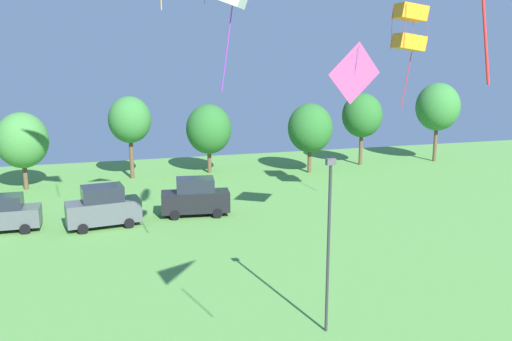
{
  "coord_description": "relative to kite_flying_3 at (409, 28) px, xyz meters",
  "views": [
    {
      "loc": [
        -5.52,
        3.39,
        10.71
      ],
      "look_at": [
        -1.51,
        16.98,
        7.68
      ],
      "focal_mm": 38.0,
      "sensor_mm": 36.0,
      "label": 1
    }
  ],
  "objects": [
    {
      "name": "treeline_tree_5",
      "position": [
        6.33,
        17.75,
        -7.43
      ],
      "size": [
        3.91,
        3.91,
        7.07
      ],
      "color": "brown",
      "rests_on": "ground"
    },
    {
      "name": "kite_flying_8",
      "position": [
        -5.13,
        -3.14,
        -2.62
      ],
      "size": [
        3.37,
        0.95,
        3.35
      ],
      "color": "#E54C93"
    },
    {
      "name": "parked_car_rightmost_in_row",
      "position": [
        -12.48,
        5.18,
        -11.07
      ],
      "size": [
        4.74,
        2.41,
        2.6
      ],
      "rotation": [
        0.0,
        0.0,
        -0.13
      ],
      "color": "black",
      "rests_on": "ground"
    },
    {
      "name": "treeline_tree_2",
      "position": [
        -15.84,
        17.98,
        -7.15
      ],
      "size": [
        3.68,
        3.68,
        7.23
      ],
      "color": "brown",
      "rests_on": "ground"
    },
    {
      "name": "treeline_tree_1",
      "position": [
        -24.4,
        16.3,
        -8.31
      ],
      "size": [
        4.07,
        4.07,
        6.27
      ],
      "color": "brown",
      "rests_on": "ground"
    },
    {
      "name": "light_post_1",
      "position": [
        -10.36,
        -11.9,
        -8.45
      ],
      "size": [
        0.36,
        0.2,
        6.96
      ],
      "color": "#2D2D33",
      "rests_on": "ground"
    },
    {
      "name": "treeline_tree_6",
      "position": [
        14.51,
        17.29,
        -6.78
      ],
      "size": [
        4.37,
        4.37,
        7.98
      ],
      "color": "brown",
      "rests_on": "ground"
    },
    {
      "name": "treeline_tree_4",
      "position": [
        0.1,
        15.8,
        -8.19
      ],
      "size": [
        4.1,
        4.1,
        6.41
      ],
      "color": "brown",
      "rests_on": "ground"
    },
    {
      "name": "parked_car_third_from_left",
      "position": [
        -18.51,
        4.33,
        -11.03
      ],
      "size": [
        4.73,
        2.45,
        2.68
      ],
      "rotation": [
        0.0,
        0.0,
        0.13
      ],
      "color": "#4C5156",
      "rests_on": "ground"
    },
    {
      "name": "parked_car_second_from_left",
      "position": [
        -24.55,
        5.16,
        -11.21
      ],
      "size": [
        4.52,
        2.11,
        2.27
      ],
      "rotation": [
        0.0,
        0.0,
        -0.02
      ],
      "color": "#4C5156",
      "rests_on": "ground"
    },
    {
      "name": "treeline_tree_3",
      "position": [
        -8.81,
        18.34,
        -8.28
      ],
      "size": [
        4.13,
        4.13,
        6.34
      ],
      "color": "brown",
      "rests_on": "ground"
    },
    {
      "name": "kite_flying_3",
      "position": [
        0.0,
        0.0,
        0.0
      ],
      "size": [
        1.91,
        1.81,
        6.41
      ],
      "color": "orange"
    }
  ]
}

